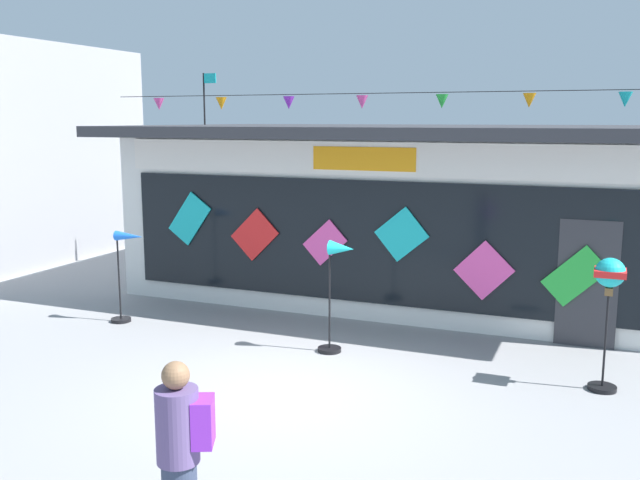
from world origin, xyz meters
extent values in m
plane|color=gray|center=(0.00, 0.00, 0.00)|extent=(80.00, 80.00, 0.00)
cube|color=silver|center=(-0.16, 6.27, 1.59)|extent=(10.17, 5.54, 3.19)
cube|color=#333338|center=(-0.16, 5.78, 3.29)|extent=(10.57, 6.52, 0.20)
cube|color=white|center=(-0.16, 3.46, 2.85)|extent=(9.36, 0.08, 0.57)
cube|color=orange|center=(-0.16, 3.43, 2.85)|extent=(1.83, 0.04, 0.40)
cube|color=black|center=(-0.16, 3.47, 1.42)|extent=(9.15, 0.06, 2.14)
cube|color=#333338|center=(3.51, 3.47, 1.00)|extent=(0.90, 0.07, 2.00)
cube|color=#19B7BC|center=(-3.63, 3.41, 1.65)|extent=(0.95, 0.03, 1.04)
cube|color=red|center=(-2.24, 3.41, 1.42)|extent=(0.99, 0.03, 0.99)
cube|color=#EA4CA3|center=(-0.85, 3.41, 1.37)|extent=(0.85, 0.03, 0.84)
cube|color=#19B7BC|center=(0.54, 3.41, 1.60)|extent=(0.96, 0.03, 0.95)
cube|color=#EA4CA3|center=(1.93, 3.41, 1.10)|extent=(0.99, 0.03, 0.99)
cube|color=green|center=(3.32, 3.41, 1.12)|extent=(1.01, 0.03, 1.00)
cylinder|color=black|center=(-0.16, 3.33, 3.93)|extent=(9.76, 0.01, 0.01)
cone|color=#EA4CA3|center=(-4.17, 3.33, 3.79)|extent=(0.20, 0.20, 0.22)
cone|color=orange|center=(-2.83, 3.33, 3.79)|extent=(0.20, 0.20, 0.22)
cone|color=purple|center=(-1.49, 3.33, 3.79)|extent=(0.20, 0.20, 0.22)
cone|color=#EA4CA3|center=(-0.16, 3.33, 3.79)|extent=(0.20, 0.20, 0.22)
cone|color=green|center=(1.18, 3.33, 3.79)|extent=(0.20, 0.20, 0.22)
cone|color=orange|center=(2.52, 3.33, 3.79)|extent=(0.20, 0.20, 0.22)
cone|color=#19B7BC|center=(3.85, 3.33, 3.79)|extent=(0.20, 0.20, 0.22)
cylinder|color=black|center=(-4.99, 6.27, 3.97)|extent=(0.04, 0.04, 1.16)
cube|color=#19B7BC|center=(-4.83, 6.27, 4.43)|extent=(0.32, 0.02, 0.22)
cylinder|color=black|center=(-4.08, 1.82, 0.03)|extent=(0.35, 0.35, 0.06)
cylinder|color=black|center=(-4.08, 1.82, 0.77)|extent=(0.03, 0.03, 1.54)
cone|color=blue|center=(-3.82, 1.82, 1.54)|extent=(0.53, 0.22, 0.17)
cylinder|color=orange|center=(-4.08, 1.82, 1.54)|extent=(0.03, 0.16, 0.16)
cylinder|color=black|center=(-0.09, 1.71, 0.03)|extent=(0.36, 0.36, 0.06)
cylinder|color=black|center=(-0.09, 1.71, 0.81)|extent=(0.03, 0.03, 1.62)
cone|color=#19B7BC|center=(0.10, 1.71, 1.62)|extent=(0.38, 0.22, 0.22)
cylinder|color=green|center=(-0.09, 1.71, 1.62)|extent=(0.03, 0.16, 0.16)
cylinder|color=black|center=(3.80, 1.62, 0.03)|extent=(0.37, 0.37, 0.06)
cylinder|color=black|center=(3.80, 1.62, 0.70)|extent=(0.03, 0.03, 1.39)
sphere|color=#19B7BC|center=(3.80, 1.62, 1.58)|extent=(0.38, 0.38, 0.38)
cube|color=red|center=(3.80, 1.62, 1.58)|extent=(0.39, 0.39, 0.08)
cube|color=brown|center=(3.80, 1.62, 1.33)|extent=(0.10, 0.10, 0.10)
cylinder|color=#604C7F|center=(0.72, -3.58, 1.16)|extent=(0.34, 0.34, 0.60)
sphere|color=#8C6647|center=(0.72, -3.58, 1.57)|extent=(0.22, 0.22, 0.22)
cube|color=purple|center=(0.90, -3.49, 1.19)|extent=(0.25, 0.30, 0.38)
camera|label=1|loc=(3.71, -7.93, 3.51)|focal=39.56mm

